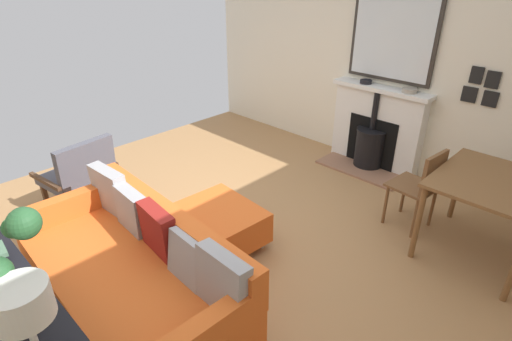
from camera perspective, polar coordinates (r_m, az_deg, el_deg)
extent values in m
cube|color=#A87A4C|center=(3.93, -5.45, -9.76)|extent=(5.30, 5.38, 0.01)
cube|color=silver|center=(5.32, 16.82, 15.53)|extent=(0.12, 5.38, 2.74)
cube|color=#93664C|center=(5.28, 14.48, 0.07)|extent=(0.41, 1.10, 0.03)
cube|color=white|center=(5.33, 16.74, 5.70)|extent=(0.19, 1.15, 0.99)
cube|color=black|center=(5.32, 16.13, 3.98)|extent=(0.06, 0.65, 0.62)
cylinder|color=black|center=(5.32, 15.81, 3.10)|extent=(0.36, 0.36, 0.47)
cylinder|color=black|center=(5.23, 16.15, 5.53)|extent=(0.38, 0.38, 0.02)
cylinder|color=black|center=(5.15, 16.50, 8.06)|extent=(0.07, 0.07, 0.47)
cube|color=white|center=(5.15, 17.38, 10.99)|extent=(0.24, 1.23, 0.05)
cube|color=#2D2823|center=(5.11, 18.85, 17.47)|extent=(0.04, 1.04, 1.00)
cube|color=silver|center=(5.09, 18.74, 17.45)|extent=(0.01, 0.96, 0.92)
cylinder|color=black|center=(5.23, 15.31, 12.05)|extent=(0.14, 0.14, 0.04)
torus|color=black|center=(5.23, 15.34, 12.24)|extent=(0.15, 0.15, 0.01)
cylinder|color=#9E9384|center=(5.00, 20.93, 10.54)|extent=(0.17, 0.17, 0.05)
torus|color=#9E9384|center=(4.99, 20.97, 10.75)|extent=(0.17, 0.17, 0.01)
cylinder|color=#B2B2B7|center=(3.86, -27.76, -13.17)|extent=(0.04, 0.04, 0.10)
cylinder|color=#B2B2B7|center=(4.01, -18.16, -9.39)|extent=(0.04, 0.04, 0.10)
cube|color=orange|center=(3.16, -17.62, -15.41)|extent=(0.96, 1.98, 0.36)
cube|color=orange|center=(3.08, -12.16, -7.76)|extent=(0.21, 1.95, 0.32)
cube|color=orange|center=(3.71, -24.73, -4.48)|extent=(0.85, 0.15, 0.20)
cube|color=orange|center=(2.38, -7.65, -22.14)|extent=(0.85, 0.15, 0.20)
cube|color=#99999E|center=(3.62, -20.03, -2.75)|extent=(0.14, 0.42, 0.41)
cube|color=#99999E|center=(3.33, -17.18, -5.52)|extent=(0.14, 0.36, 0.36)
cube|color=maroon|center=(3.03, -13.66, -8.42)|extent=(0.16, 0.39, 0.38)
cube|color=#99999E|center=(2.77, -9.49, -12.21)|extent=(0.17, 0.34, 0.35)
cube|color=#99999E|center=(2.53, -4.78, -15.54)|extent=(0.15, 0.40, 0.41)
cylinder|color=#B2B2B7|center=(3.93, -11.05, -9.30)|extent=(0.03, 0.03, 0.09)
cylinder|color=#B2B2B7|center=(3.52, -5.68, -13.84)|extent=(0.03, 0.03, 0.09)
cylinder|color=#B2B2B7|center=(4.16, -4.84, -6.53)|extent=(0.03, 0.03, 0.09)
cylinder|color=#B2B2B7|center=(3.78, 0.86, -10.38)|extent=(0.03, 0.03, 0.09)
cube|color=orange|center=(3.72, -5.34, -7.53)|extent=(0.71, 0.80, 0.29)
cube|color=#4C3321|center=(4.96, -22.62, -0.97)|extent=(0.05, 0.05, 0.36)
cube|color=#4C3321|center=(4.77, -27.68, -3.28)|extent=(0.05, 0.05, 0.36)
cube|color=#4C3321|center=(4.59, -19.41, -2.67)|extent=(0.05, 0.05, 0.36)
cube|color=#4C3321|center=(4.38, -24.75, -5.27)|extent=(0.05, 0.05, 0.36)
cube|color=#4C4C56|center=(4.58, -24.07, -0.85)|extent=(0.67, 0.64, 0.08)
cube|color=#4C4C56|center=(4.28, -22.95, 1.09)|extent=(0.61, 0.18, 0.41)
cube|color=#4C3321|center=(4.68, -21.01, 1.60)|extent=(0.11, 0.53, 0.04)
cube|color=#4C3321|center=(4.42, -27.75, -1.38)|extent=(0.11, 0.53, 0.04)
cube|color=black|center=(3.63, -32.11, -10.93)|extent=(0.04, 0.04, 0.72)
cylinder|color=white|center=(2.15, -29.03, -20.02)|extent=(0.03, 0.03, 0.25)
cylinder|color=silver|center=(2.01, -30.40, -15.89)|extent=(0.25, 0.25, 0.17)
cylinder|color=#4C4C51|center=(2.41, -31.05, -16.99)|extent=(0.21, 0.21, 0.15)
cylinder|color=brown|center=(2.28, -32.40, -12.89)|extent=(0.02, 0.02, 0.30)
sphere|color=#26562D|center=(2.07, -30.03, -6.50)|extent=(0.15, 0.15, 0.15)
sphere|color=#2D6633|center=(2.28, -31.18, -6.93)|extent=(0.11, 0.11, 0.11)
cylinder|color=brown|center=(4.51, 26.64, -2.03)|extent=(0.05, 0.05, 0.73)
cylinder|color=brown|center=(3.76, 21.97, -6.94)|extent=(0.05, 0.05, 0.73)
cube|color=brown|center=(3.88, 30.69, -1.38)|extent=(1.00, 0.86, 0.03)
cylinder|color=brown|center=(4.46, 20.19, -3.15)|extent=(0.04, 0.04, 0.44)
cylinder|color=brown|center=(4.22, 17.89, -4.61)|extent=(0.04, 0.04, 0.44)
cylinder|color=brown|center=(4.34, 23.73, -4.73)|extent=(0.04, 0.04, 0.44)
cylinder|color=brown|center=(4.09, 21.58, -6.34)|extent=(0.04, 0.04, 0.44)
cube|color=brown|center=(4.16, 21.36, -2.03)|extent=(0.44, 0.44, 0.02)
cube|color=brown|center=(4.01, 23.90, -0.37)|extent=(0.36, 0.07, 0.38)
cube|color=black|center=(4.83, 28.80, 11.77)|extent=(0.02, 0.12, 0.17)
cube|color=black|center=(4.79, 30.54, 11.02)|extent=(0.02, 0.13, 0.17)
cube|color=black|center=(4.88, 27.99, 9.50)|extent=(0.02, 0.15, 0.16)
cube|color=black|center=(4.83, 30.27, 8.75)|extent=(0.02, 0.14, 0.16)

